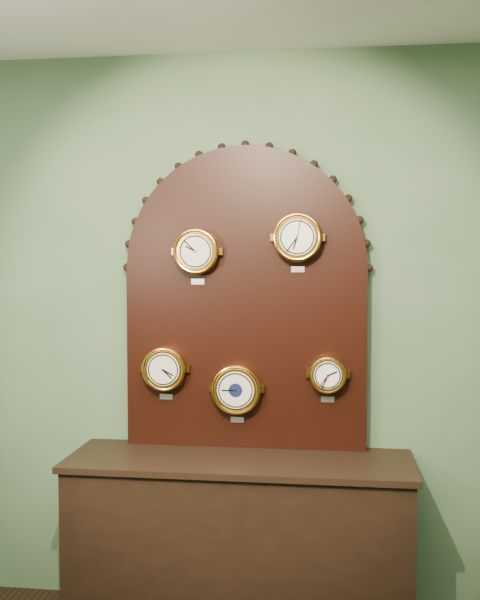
# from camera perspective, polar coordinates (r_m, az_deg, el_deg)

# --- Properties ---
(wall_back) EXTENTS (4.00, 0.00, 4.00)m
(wall_back) POSITION_cam_1_polar(r_m,az_deg,el_deg) (3.71, 0.51, -2.55)
(wall_back) COLOR #4C6C4A
(wall_back) RESTS_ON ground
(shop_counter) EXTENTS (1.60, 0.50, 0.80)m
(shop_counter) POSITION_cam_1_polar(r_m,az_deg,el_deg) (3.69, -0.04, -18.64)
(shop_counter) COLOR black
(shop_counter) RESTS_ON ground_plane
(display_board) EXTENTS (1.26, 0.06, 1.53)m
(display_board) POSITION_cam_1_polar(r_m,az_deg,el_deg) (3.64, 0.41, 0.91)
(display_board) COLOR black
(display_board) RESTS_ON shop_counter
(roman_clock) EXTENTS (0.23, 0.08, 0.28)m
(roman_clock) POSITION_cam_1_polar(r_m,az_deg,el_deg) (3.61, -3.40, 3.79)
(roman_clock) COLOR orange
(roman_clock) RESTS_ON display_board
(arabic_clock) EXTENTS (0.24, 0.08, 0.29)m
(arabic_clock) POSITION_cam_1_polar(r_m,az_deg,el_deg) (3.55, 4.50, 4.87)
(arabic_clock) COLOR orange
(arabic_clock) RESTS_ON display_board
(hygrometer) EXTENTS (0.22, 0.08, 0.27)m
(hygrometer) POSITION_cam_1_polar(r_m,az_deg,el_deg) (3.69, -5.89, -5.34)
(hygrometer) COLOR orange
(hygrometer) RESTS_ON display_board
(barometer) EXTENTS (0.25, 0.08, 0.30)m
(barometer) POSITION_cam_1_polar(r_m,az_deg,el_deg) (3.64, -0.29, -6.95)
(barometer) COLOR orange
(barometer) RESTS_ON display_board
(tide_clock) EXTENTS (0.18, 0.08, 0.23)m
(tide_clock) POSITION_cam_1_polar(r_m,az_deg,el_deg) (3.59, 6.84, -5.78)
(tide_clock) COLOR orange
(tide_clock) RESTS_ON display_board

